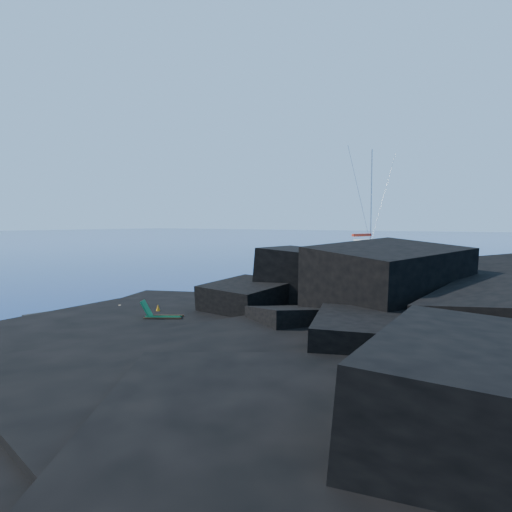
{
  "coord_description": "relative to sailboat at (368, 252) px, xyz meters",
  "views": [
    {
      "loc": [
        19.85,
        -13.38,
        4.28
      ],
      "look_at": [
        1.24,
        13.32,
        2.0
      ],
      "focal_mm": 35.0,
      "sensor_mm": 36.0,
      "label": 1
    }
  ],
  "objects": [
    {
      "name": "sunbather",
      "position": [
        9.32,
        -51.86,
        0.53
      ],
      "size": [
        1.68,
        0.64,
        0.26
      ],
      "primitive_type": null,
      "rotation": [
        0.0,
        0.0,
        -0.1
      ],
      "color": "tan",
      "rests_on": "towel"
    },
    {
      "name": "ground",
      "position": [
        7.09,
        -52.74,
        0.0
      ],
      "size": [
        400.0,
        400.0,
        0.0
      ],
      "primitive_type": "plane",
      "color": "#040E3A",
      "rests_on": "ground"
    },
    {
      "name": "sailboat",
      "position": [
        0.0,
        0.0,
        0.0
      ],
      "size": [
        5.69,
        14.0,
        14.37
      ],
      "primitive_type": null,
      "rotation": [
        0.0,
        0.0,
        -0.21
      ],
      "color": "white",
      "rests_on": "ground"
    },
    {
      "name": "deck_chair",
      "position": [
        13.41,
        -52.82,
        0.86
      ],
      "size": [
        1.6,
        1.36,
        1.02
      ],
      "primitive_type": null,
      "rotation": [
        0.0,
        0.0,
        0.58
      ],
      "color": "#186F3B",
      "rests_on": "beach"
    },
    {
      "name": "surf_foam",
      "position": [
        12.09,
        -47.74,
        0.0
      ],
      "size": [
        10.0,
        8.0,
        0.06
      ],
      "primitive_type": null,
      "color": "white",
      "rests_on": "ground"
    },
    {
      "name": "marker_cone",
      "position": [
        12.17,
        -51.92,
        0.62
      ],
      "size": [
        0.42,
        0.42,
        0.54
      ],
      "primitive_type": "cone",
      "rotation": [
        0.0,
        0.0,
        -0.21
      ],
      "color": "#CD720A",
      "rests_on": "beach"
    },
    {
      "name": "beach",
      "position": [
        11.59,
        -52.24,
        0.0
      ],
      "size": [
        9.08,
        6.86,
        0.7
      ],
      "primitive_type": "cube",
      "rotation": [
        0.0,
        0.0,
        -0.1
      ],
      "color": "black",
      "rests_on": "ground"
    },
    {
      "name": "headland",
      "position": [
        20.09,
        -49.74,
        0.0
      ],
      "size": [
        24.0,
        24.0,
        3.6
      ],
      "primitive_type": null,
      "color": "black",
      "rests_on": "ground"
    },
    {
      "name": "towel",
      "position": [
        9.32,
        -51.86,
        0.37
      ],
      "size": [
        1.8,
        0.98,
        0.05
      ],
      "primitive_type": "cube",
      "rotation": [
        0.0,
        0.0,
        -0.1
      ],
      "color": "white",
      "rests_on": "beach"
    }
  ]
}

